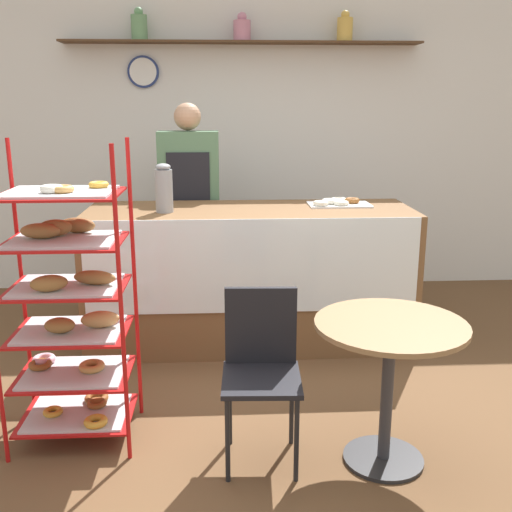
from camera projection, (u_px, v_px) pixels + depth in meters
ground_plane at (260, 420)px, 3.39m from camera, size 14.00×14.00×0.00m
back_wall at (243, 144)px, 5.59m from camera, size 10.00×0.30×2.70m
display_counter at (250, 276)px, 4.42m from camera, size 2.34×0.79×1.01m
pastry_rack at (70, 305)px, 3.06m from camera, size 0.63×0.48×1.57m
person_worker at (190, 204)px, 4.80m from camera, size 0.47×0.23×1.74m
cafe_table at (389, 358)px, 2.88m from camera, size 0.73×0.73×0.74m
cafe_chair at (261, 358)px, 2.96m from camera, size 0.40×0.40×0.86m
coffee_carafe at (164, 188)px, 4.12m from camera, size 0.12×0.12×0.34m
donut_tray_counter at (338, 203)px, 4.42m from camera, size 0.45×0.28×0.05m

